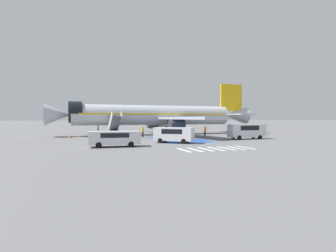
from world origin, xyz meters
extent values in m
plane|color=slate|center=(0.00, 0.00, 0.00)|extent=(600.00, 600.00, 0.00)
cube|color=gold|center=(-0.89, -0.45, 0.00)|extent=(74.60, 2.18, 0.01)
cube|color=#2856A8|center=(-0.89, -13.00, 0.00)|extent=(6.66, 11.37, 0.01)
cube|color=silver|center=(-5.09, -25.03, 0.00)|extent=(0.44, 3.60, 0.01)
cube|color=silver|center=(-3.89, -25.03, 0.00)|extent=(0.44, 3.60, 0.01)
cube|color=silver|center=(-2.69, -25.03, 0.00)|extent=(0.44, 3.60, 0.01)
cube|color=silver|center=(-1.49, -25.03, 0.00)|extent=(0.44, 3.60, 0.01)
cube|color=silver|center=(-0.29, -25.03, 0.00)|extent=(0.44, 3.60, 0.01)
cube|color=silver|center=(0.91, -25.03, 0.00)|extent=(0.44, 3.60, 0.01)
cube|color=silver|center=(2.11, -25.03, 0.00)|extent=(0.44, 3.60, 0.01)
cylinder|color=#B7BCC4|center=(-0.89, -0.45, 3.75)|extent=(30.71, 4.58, 3.77)
cone|color=#B7BCC4|center=(-18.27, -0.91, 3.75)|extent=(4.24, 3.80, 3.69)
cone|color=#B7BCC4|center=(17.23, 0.04, 3.75)|extent=(5.74, 3.76, 3.61)
cylinder|color=black|center=(-15.45, -0.83, 4.22)|extent=(2.36, 3.86, 3.80)
cube|color=#EAB214|center=(-0.89, -0.45, 3.93)|extent=(28.27, 4.59, 0.24)
cube|color=#B7BCC4|center=(2.44, -8.56, 3.18)|extent=(7.05, 16.18, 0.44)
cylinder|color=#38383D|center=(0.96, -7.29, 1.96)|extent=(2.56, 2.00, 1.93)
cube|color=#B7BCC4|center=(2.00, 7.84, 3.18)|extent=(6.26, 16.06, 0.44)
cylinder|color=#38383D|center=(0.59, 6.49, 1.96)|extent=(2.56, 2.00, 1.93)
cube|color=#EAB214|center=(16.39, 0.01, 7.57)|extent=(5.28, 0.50, 5.77)
cube|color=#B7BCC4|center=(15.92, -3.58, 3.93)|extent=(3.55, 6.11, 0.24)
cube|color=#B7BCC4|center=(15.73, 3.57, 3.93)|extent=(3.55, 6.11, 0.24)
cylinder|color=#38383D|center=(-11.61, -0.73, 1.89)|extent=(0.20, 0.20, 2.95)
cylinder|color=black|center=(-11.61, -0.73, 0.42)|extent=(0.85, 0.30, 0.84)
cylinder|color=#38383D|center=(0.75, -3.39, 1.87)|extent=(0.24, 0.24, 2.63)
cylinder|color=black|center=(0.75, -3.39, 0.55)|extent=(1.12, 0.63, 1.10)
cylinder|color=#38383D|center=(0.59, 2.58, 1.87)|extent=(0.24, 0.24, 2.63)
cylinder|color=black|center=(0.59, 2.58, 0.55)|extent=(1.12, 0.63, 1.10)
cube|color=#ADB2BA|center=(-9.19, -5.15, 0.70)|extent=(2.33, 4.86, 0.70)
cylinder|color=black|center=(-10.17, -3.50, 0.35)|extent=(0.24, 0.71, 0.70)
cylinder|color=black|center=(-8.30, -3.45, 0.35)|extent=(0.24, 0.71, 0.70)
cylinder|color=black|center=(-10.08, -6.85, 0.35)|extent=(0.24, 0.71, 0.70)
cylinder|color=black|center=(-8.22, -6.81, 0.35)|extent=(0.24, 0.71, 0.70)
cube|color=#4C4C51|center=(-9.19, -5.15, 2.25)|extent=(1.54, 4.20, 2.54)
cube|color=#4C4C51|center=(-9.25, -2.87, 3.45)|extent=(1.68, 1.14, 0.12)
cube|color=silver|center=(-9.96, -5.17, 2.73)|extent=(0.18, 4.56, 3.22)
cube|color=silver|center=(-8.42, -5.13, 2.73)|extent=(0.18, 4.56, 3.22)
cube|color=#38383D|center=(7.13, 23.27, 0.78)|extent=(3.44, 9.12, 0.60)
cube|color=silver|center=(6.66, 27.60, 1.28)|extent=(2.57, 2.22, 1.60)
cube|color=black|center=(6.55, 28.58, 1.60)|extent=(1.99, 0.25, 0.70)
cylinder|color=#B7BCC4|center=(7.17, 22.88, 2.28)|extent=(3.05, 6.35, 2.40)
cylinder|color=gold|center=(7.17, 22.88, 2.28)|extent=(2.47, 0.61, 2.45)
cylinder|color=black|center=(5.52, 27.08, 0.48)|extent=(0.38, 0.98, 0.96)
cylinder|color=black|center=(7.88, 27.33, 0.48)|extent=(0.38, 0.98, 0.96)
cylinder|color=black|center=(6.00, 22.65, 0.48)|extent=(0.38, 0.98, 0.96)
cylinder|color=black|center=(8.36, 22.91, 0.48)|extent=(0.38, 0.98, 0.96)
cylinder|color=black|center=(6.26, 20.20, 0.48)|extent=(0.38, 0.98, 0.96)
cylinder|color=black|center=(8.62, 20.45, 0.48)|extent=(0.38, 0.98, 0.96)
cube|color=silver|center=(9.21, -15.45, 1.29)|extent=(5.71, 2.37, 1.94)
cube|color=black|center=(9.21, -15.45, 1.72)|extent=(3.22, 2.19, 0.70)
cylinder|color=black|center=(7.42, -16.18, 0.32)|extent=(0.65, 0.25, 0.64)
cylinder|color=black|center=(7.56, -14.43, 0.32)|extent=(0.65, 0.25, 0.64)
cylinder|color=black|center=(10.86, -16.47, 0.32)|extent=(0.65, 0.25, 0.64)
cylinder|color=black|center=(11.00, -14.72, 0.32)|extent=(0.65, 0.25, 0.64)
cube|color=silver|center=(-3.40, -17.64, 1.15)|extent=(5.10, 4.59, 1.66)
cube|color=black|center=(-3.40, -17.64, 1.51)|extent=(3.36, 3.23, 0.60)
cylinder|color=black|center=(-1.63, -17.89, 0.32)|extent=(0.63, 0.55, 0.64)
cylinder|color=black|center=(-2.73, -19.29, 0.32)|extent=(0.63, 0.55, 0.64)
cylinder|color=black|center=(-4.06, -15.99, 0.32)|extent=(0.63, 0.55, 0.64)
cylinder|color=black|center=(-5.16, -17.39, 0.32)|extent=(0.63, 0.55, 0.64)
cube|color=silver|center=(-11.21, -19.71, 1.03)|extent=(5.68, 2.56, 1.41)
cube|color=black|center=(-11.21, -19.71, 1.34)|extent=(3.21, 2.36, 0.51)
cylinder|color=black|center=(-13.00, -20.49, 0.32)|extent=(0.66, 0.26, 0.64)
cylinder|color=black|center=(-12.82, -18.61, 0.32)|extent=(0.66, 0.26, 0.64)
cylinder|color=black|center=(-9.59, -20.81, 0.32)|extent=(0.66, 0.26, 0.64)
cylinder|color=black|center=(-9.42, -18.92, 0.32)|extent=(0.66, 0.26, 0.64)
cube|color=gray|center=(3.03, -6.87, 0.26)|extent=(2.98, 2.40, 0.12)
cylinder|color=black|center=(3.73, -5.87, 0.20)|extent=(0.41, 0.25, 0.40)
cylinder|color=black|center=(4.23, -7.05, 0.20)|extent=(0.41, 0.25, 0.40)
cylinder|color=black|center=(1.82, -6.69, 0.20)|extent=(0.41, 0.25, 0.40)
cylinder|color=black|center=(2.32, -7.86, 0.20)|extent=(0.41, 0.25, 0.40)
cylinder|color=gray|center=(3.86, -5.76, 0.59)|extent=(0.05, 0.05, 0.55)
cylinder|color=gray|center=(4.40, -7.03, 0.59)|extent=(0.05, 0.05, 0.55)
cylinder|color=gray|center=(1.65, -6.70, 0.59)|extent=(0.05, 0.05, 0.55)
cylinder|color=gray|center=(2.19, -7.97, 0.59)|extent=(0.05, 0.05, 0.55)
cylinder|color=black|center=(6.54, -7.05, 0.43)|extent=(0.14, 0.14, 0.86)
cylinder|color=black|center=(6.38, -7.10, 0.43)|extent=(0.14, 0.14, 0.86)
cube|color=orange|center=(6.46, -7.08, 1.20)|extent=(0.47, 0.34, 0.68)
cube|color=silver|center=(6.46, -7.08, 1.20)|extent=(0.48, 0.36, 0.06)
sphere|color=brown|center=(6.46, -7.08, 1.66)|extent=(0.23, 0.23, 0.23)
cylinder|color=#2D2D33|center=(-4.74, -6.53, 0.45)|extent=(0.14, 0.14, 0.91)
cylinder|color=#2D2D33|center=(-4.90, -6.61, 0.45)|extent=(0.14, 0.14, 0.91)
cube|color=yellow|center=(-4.82, -6.57, 1.27)|extent=(0.47, 0.38, 0.72)
cube|color=silver|center=(-4.82, -6.57, 1.27)|extent=(0.49, 0.40, 0.06)
sphere|color=beige|center=(-4.82, -6.57, 1.75)|extent=(0.25, 0.25, 0.25)
cylinder|color=#191E38|center=(-1.30, -7.26, 0.44)|extent=(0.14, 0.14, 0.87)
cylinder|color=#191E38|center=(-1.42, -7.14, 0.44)|extent=(0.14, 0.14, 0.87)
cube|color=orange|center=(-1.36, -7.20, 1.22)|extent=(0.45, 0.46, 0.69)
cube|color=silver|center=(-1.36, -7.20, 1.22)|extent=(0.46, 0.47, 0.06)
sphere|color=beige|center=(-1.36, -7.20, 1.68)|extent=(0.24, 0.24, 0.24)
cone|color=orange|center=(-16.24, -4.85, 0.31)|extent=(0.55, 0.55, 0.61)
cylinder|color=white|center=(-16.24, -4.85, 0.34)|extent=(0.30, 0.30, 0.07)
cone|color=orange|center=(12.67, -5.18, 0.30)|extent=(0.54, 0.54, 0.60)
cylinder|color=white|center=(12.67, -5.18, 0.33)|extent=(0.30, 0.30, 0.07)
camera|label=1|loc=(-15.12, -49.08, 3.23)|focal=28.00mm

